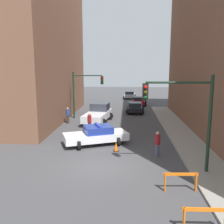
% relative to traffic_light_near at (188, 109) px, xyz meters
% --- Properties ---
extents(ground_plane, '(120.00, 120.00, 0.00)m').
position_rel_traffic_light_near_xyz_m(ground_plane, '(-4.73, 0.50, -3.53)').
color(ground_plane, '#424244').
extents(sidewalk_right, '(2.40, 44.00, 0.12)m').
position_rel_traffic_light_near_xyz_m(sidewalk_right, '(1.47, 0.50, -3.47)').
color(sidewalk_right, gray).
rests_on(sidewalk_right, ground_plane).
extents(building_corner_left, '(14.00, 20.00, 18.20)m').
position_rel_traffic_light_near_xyz_m(building_corner_left, '(-16.73, 14.50, 5.57)').
color(building_corner_left, brown).
rests_on(building_corner_left, ground_plane).
extents(traffic_light_near, '(3.64, 0.35, 5.20)m').
position_rel_traffic_light_near_xyz_m(traffic_light_near, '(0.00, 0.00, 0.00)').
color(traffic_light_near, black).
rests_on(traffic_light_near, sidewalk_right).
extents(traffic_light_far, '(3.44, 0.35, 5.20)m').
position_rel_traffic_light_near_xyz_m(traffic_light_far, '(-8.03, 14.39, -0.13)').
color(traffic_light_far, black).
rests_on(traffic_light_far, ground_plane).
extents(police_car, '(5.05, 3.47, 1.52)m').
position_rel_traffic_light_near_xyz_m(police_car, '(-5.43, 4.81, -2.81)').
color(police_car, white).
rests_on(police_car, ground_plane).
extents(white_truck, '(3.09, 5.62, 1.90)m').
position_rel_traffic_light_near_xyz_m(white_truck, '(-6.18, 12.52, -2.62)').
color(white_truck, silver).
rests_on(white_truck, ground_plane).
extents(parked_car_near, '(2.43, 4.39, 1.31)m').
position_rel_traffic_light_near_xyz_m(parked_car_near, '(-2.12, 18.45, -2.86)').
color(parked_car_near, black).
rests_on(parked_car_near, ground_plane).
extents(parked_car_mid, '(2.49, 4.43, 1.31)m').
position_rel_traffic_light_near_xyz_m(parked_car_mid, '(-1.32, 24.66, -2.86)').
color(parked_car_mid, maroon).
rests_on(parked_car_mid, ground_plane).
extents(parked_car_far, '(2.41, 4.38, 1.31)m').
position_rel_traffic_light_near_xyz_m(parked_car_far, '(-2.67, 33.18, -2.86)').
color(parked_car_far, silver).
rests_on(parked_car_far, ground_plane).
extents(pedestrian_crossing, '(0.39, 0.39, 1.66)m').
position_rel_traffic_light_near_xyz_m(pedestrian_crossing, '(-6.52, 8.71, -2.67)').
color(pedestrian_crossing, '#382D23').
rests_on(pedestrian_crossing, ground_plane).
extents(pedestrian_corner, '(0.50, 0.50, 1.66)m').
position_rel_traffic_light_near_xyz_m(pedestrian_corner, '(-9.21, 11.70, -2.67)').
color(pedestrian_corner, '#382D23').
rests_on(pedestrian_corner, ground_plane).
extents(pedestrian_sidewalk, '(0.39, 0.39, 1.66)m').
position_rel_traffic_light_near_xyz_m(pedestrian_sidewalk, '(-1.20, 2.50, -2.67)').
color(pedestrian_sidewalk, '#474C66').
rests_on(pedestrian_sidewalk, ground_plane).
extents(barrier_front, '(1.60, 0.19, 0.90)m').
position_rel_traffic_light_near_xyz_m(barrier_front, '(-0.43, -4.98, -2.91)').
color(barrier_front, orange).
rests_on(barrier_front, ground_plane).
extents(barrier_mid, '(1.60, 0.25, 0.90)m').
position_rel_traffic_light_near_xyz_m(barrier_mid, '(-0.66, -2.09, -2.91)').
color(barrier_mid, orange).
rests_on(barrier_mid, ground_plane).
extents(traffic_cone, '(0.36, 0.36, 0.66)m').
position_rel_traffic_light_near_xyz_m(traffic_cone, '(-3.89, 3.36, -3.21)').
color(traffic_cone, black).
rests_on(traffic_cone, ground_plane).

